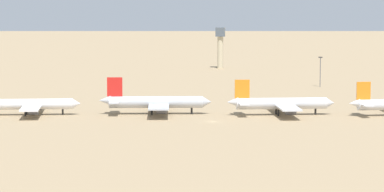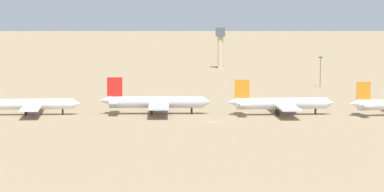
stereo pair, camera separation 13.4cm
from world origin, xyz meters
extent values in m
plane|color=#9E8460|center=(0.00, 0.00, 0.00)|extent=(4000.00, 4000.00, 0.00)
cylinder|color=white|center=(-65.31, 10.81, 3.98)|extent=(30.52, 8.49, 3.79)
cone|color=white|center=(-49.04, 13.40, 3.98)|extent=(3.37, 4.00, 3.60)
cube|color=white|center=(-64.38, 10.96, 3.41)|extent=(11.11, 30.93, 0.53)
cylinder|color=slate|center=(-64.56, 18.12, 2.08)|extent=(3.69, 2.59, 2.08)
cylinder|color=slate|center=(-62.33, 4.09, 2.08)|extent=(3.69, 2.59, 2.08)
cylinder|color=black|center=(-53.94, 12.62, 1.04)|extent=(0.66, 0.66, 2.08)
cylinder|color=black|center=(-67.07, 12.83, 1.04)|extent=(0.66, 0.66, 2.08)
cylinder|color=black|center=(-66.36, 8.34, 1.04)|extent=(0.66, 0.66, 2.08)
cylinder|color=silver|center=(-21.15, 17.18, 4.39)|extent=(33.71, 7.87, 4.18)
cone|color=silver|center=(-3.07, 19.20, 4.39)|extent=(3.56, 4.30, 3.97)
cone|color=silver|center=(-39.23, 15.17, 5.02)|extent=(4.55, 4.00, 3.55)
cube|color=red|center=(-35.70, 15.56, 9.88)|extent=(5.46, 1.12, 6.80)
cube|color=silver|center=(-36.16, 19.72, 4.81)|extent=(4.11, 7.44, 0.38)
cube|color=silver|center=(-35.23, 11.40, 4.81)|extent=(4.11, 7.44, 0.38)
cube|color=silver|center=(-20.11, 17.30, 3.76)|extent=(10.78, 34.04, 0.59)
cylinder|color=slate|center=(-19.94, 25.21, 2.30)|extent=(4.00, 2.70, 2.30)
cylinder|color=slate|center=(-18.20, 9.62, 2.30)|extent=(4.00, 2.70, 2.30)
cylinder|color=black|center=(-8.51, 18.59, 1.15)|extent=(0.73, 0.73, 2.30)
cylinder|color=black|center=(-22.99, 19.50, 1.15)|extent=(0.73, 0.73, 2.30)
cylinder|color=black|center=(-22.43, 14.52, 1.15)|extent=(0.73, 0.73, 2.30)
cylinder|color=silver|center=(23.42, 18.56, 4.22)|extent=(32.37, 9.19, 4.02)
cone|color=silver|center=(40.67, 21.41, 4.22)|extent=(3.59, 4.26, 3.82)
cone|color=silver|center=(6.18, 15.72, 4.82)|extent=(4.52, 4.02, 3.41)
cube|color=orange|center=(9.55, 16.28, 9.49)|extent=(5.23, 1.34, 6.53)
cube|color=silver|center=(8.90, 20.24, 4.62)|extent=(4.28, 7.26, 0.36)
cube|color=silver|center=(10.20, 12.31, 4.62)|extent=(4.28, 7.26, 0.36)
cube|color=silver|center=(24.42, 18.73, 3.62)|extent=(11.97, 32.82, 0.56)
cylinder|color=slate|center=(24.18, 26.32, 2.21)|extent=(3.93, 2.77, 2.21)
cylinder|color=slate|center=(26.63, 11.46, 2.21)|extent=(3.93, 2.77, 2.21)
cylinder|color=black|center=(35.47, 20.55, 1.10)|extent=(0.70, 0.70, 2.21)
cylinder|color=black|center=(21.55, 20.70, 1.10)|extent=(0.70, 0.70, 2.21)
cylinder|color=black|center=(22.33, 15.94, 1.10)|extent=(0.70, 0.70, 2.21)
cone|color=silver|center=(48.80, 17.32, 4.60)|extent=(4.43, 3.98, 3.26)
cube|color=orange|center=(51.99, 17.99, 9.06)|extent=(4.98, 1.50, 6.23)
cube|color=silver|center=(51.19, 21.75, 4.41)|extent=(4.35, 7.02, 0.35)
cube|color=silver|center=(52.78, 14.24, 4.41)|extent=(4.35, 7.02, 0.35)
cylinder|color=#C6B793|center=(-9.28, 214.84, 8.96)|extent=(3.20, 3.20, 17.92)
cube|color=#4C5660|center=(-9.28, 214.84, 20.45)|extent=(5.20, 5.20, 5.05)
cylinder|color=#59595E|center=(41.62, 117.33, 6.66)|extent=(0.36, 0.36, 13.33)
cube|color=#333333|center=(41.62, 117.33, 13.58)|extent=(1.80, 0.50, 0.50)
camera|label=1|loc=(20.53, -320.46, 44.93)|focal=90.03mm
camera|label=2|loc=(20.66, -320.44, 44.93)|focal=90.03mm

